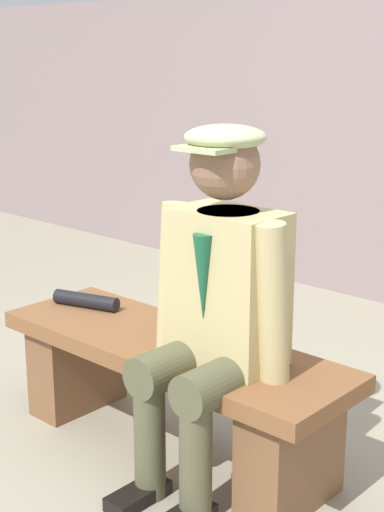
{
  "coord_description": "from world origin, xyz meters",
  "views": [
    {
      "loc": [
        -1.86,
        1.93,
        1.52
      ],
      "look_at": [
        -0.11,
        0.0,
        0.81
      ],
      "focal_mm": 53.32,
      "sensor_mm": 36.0,
      "label": 1
    }
  ],
  "objects": [
    {
      "name": "ground_plane",
      "position": [
        0.0,
        0.0,
        0.0
      ],
      "size": [
        30.0,
        30.0,
        0.0
      ],
      "primitive_type": "plane",
      "color": "gray"
    },
    {
      "name": "rolled_magazine",
      "position": [
        0.53,
        -0.03,
        0.49
      ],
      "size": [
        0.3,
        0.15,
        0.06
      ],
      "primitive_type": "cylinder",
      "rotation": [
        0.0,
        1.57,
        0.3
      ],
      "color": "black",
      "rests_on": "bench"
    },
    {
      "name": "bench",
      "position": [
        0.0,
        0.0,
        0.3
      ],
      "size": [
        1.47,
        0.47,
        0.46
      ],
      "color": "brown",
      "rests_on": "ground"
    },
    {
      "name": "seated_man",
      "position": [
        -0.27,
        0.06,
        0.71
      ],
      "size": [
        0.55,
        0.58,
        1.28
      ],
      "color": "tan",
      "rests_on": "ground"
    }
  ]
}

